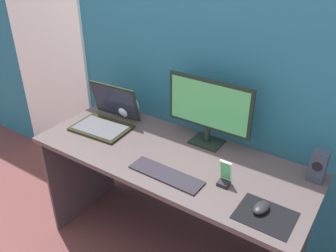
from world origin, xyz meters
The scene contains 12 objects.
ground_plane centered at (0.00, 0.00, 0.00)m, with size 8.00×8.00×0.00m, color brown.
wall_back centered at (0.00, 0.41, 1.25)m, with size 6.00×0.04×2.50m, color #23627D.
door_left centered at (-1.42, 0.38, 1.01)m, with size 0.82×0.02×2.02m, color white.
desk centered at (0.00, 0.00, 0.60)m, with size 1.58×0.62×0.75m.
monitor centered at (0.10, 0.22, 0.97)m, with size 0.51×0.14×0.39m.
speaker_right centered at (0.72, 0.22, 0.83)m, with size 0.08×0.08×0.16m.
laptop centered at (-0.52, 0.05, 0.80)m, with size 0.37×0.33×0.25m.
fishbowl centered at (-0.49, 0.23, 0.82)m, with size 0.14×0.14×0.14m, color silver.
keyboard_external centered at (0.08, -0.17, 0.76)m, with size 0.40×0.12×0.01m, color black.
mousepad centered at (0.61, -0.16, 0.75)m, with size 0.25×0.20×0.00m, color black.
mouse centered at (0.58, -0.15, 0.77)m, with size 0.06×0.10×0.04m, color black.
phone_in_dock centered at (0.36, -0.07, 0.80)m, with size 0.06×0.06×0.14m.
Camera 1 is at (0.90, -1.36, 1.86)m, focal length 38.03 mm.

